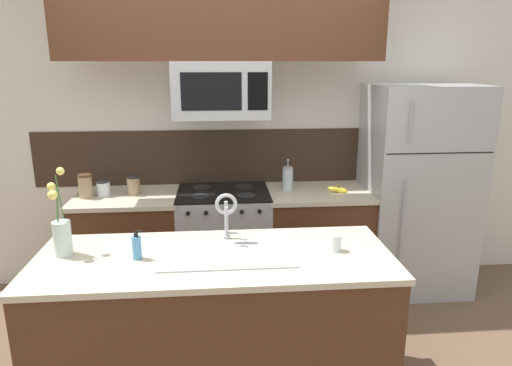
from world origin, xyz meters
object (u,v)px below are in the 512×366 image
object	(u,v)px
banana_bunch	(338,190)
french_press	(288,178)
microwave	(221,90)
refrigerator	(416,190)
storage_jar_short	(134,185)
storage_jar_tall	(86,186)
stove_range	(224,243)
flower_vase	(62,234)
dish_soap_bottle	(137,247)
storage_jar_medium	(103,188)
sink_faucet	(226,210)
spare_glass	(336,243)

from	to	relation	value
banana_bunch	french_press	distance (m)	0.43
microwave	french_press	xyz separation A→B (m)	(0.55, 0.08, -0.74)
refrigerator	storage_jar_short	size ratio (longest dim) A/B	11.56
storage_jar_tall	stove_range	bearing A→B (deg)	1.53
storage_jar_tall	french_press	size ratio (longest dim) A/B	0.72
flower_vase	microwave	bearing A→B (deg)	51.46
stove_range	microwave	world-z (taller)	microwave
storage_jar_short	microwave	bearing A→B (deg)	-3.65
french_press	dish_soap_bottle	size ratio (longest dim) A/B	1.62
storage_jar_medium	microwave	bearing A→B (deg)	-1.76
french_press	sink_faucet	bearing A→B (deg)	-116.16
microwave	spare_glass	size ratio (longest dim) A/B	7.67
microwave	refrigerator	xyz separation A→B (m)	(1.67, 0.04, -0.86)
stove_range	sink_faucet	world-z (taller)	sink_faucet
flower_vase	storage_jar_medium	bearing A→B (deg)	92.47
storage_jar_medium	flower_vase	world-z (taller)	flower_vase
microwave	storage_jar_tall	distance (m)	1.33
stove_range	french_press	size ratio (longest dim) A/B	3.48
dish_soap_bottle	storage_jar_short	bearing A→B (deg)	100.37
spare_glass	flower_vase	bearing A→B (deg)	177.31
refrigerator	spare_glass	distance (m)	1.64
refrigerator	banana_bunch	world-z (taller)	refrigerator
storage_jar_short	flower_vase	xyz separation A→B (m)	(-0.19, -1.20, 0.05)
stove_range	banana_bunch	bearing A→B (deg)	-3.59
microwave	french_press	distance (m)	0.93
banana_bunch	sink_faucet	xyz separation A→B (m)	(-0.95, -0.99, 0.18)
refrigerator	storage_jar_medium	world-z (taller)	refrigerator
storage_jar_short	french_press	size ratio (longest dim) A/B	0.58
microwave	dish_soap_bottle	size ratio (longest dim) A/B	4.51
storage_jar_medium	flower_vase	xyz separation A→B (m)	(0.05, -1.18, 0.06)
banana_bunch	sink_faucet	distance (m)	1.38
banana_bunch	spare_glass	size ratio (longest dim) A/B	1.96
refrigerator	dish_soap_bottle	xyz separation A→B (m)	(-2.16, -1.28, 0.09)
sink_faucet	spare_glass	world-z (taller)	sink_faucet
storage_jar_medium	french_press	distance (m)	1.52
stove_range	storage_jar_medium	world-z (taller)	storage_jar_medium
flower_vase	storage_jar_short	bearing A→B (deg)	81.14
sink_faucet	spare_glass	distance (m)	0.67
sink_faucet	refrigerator	bearing A→B (deg)	32.68
banana_bunch	flower_vase	size ratio (longest dim) A/B	0.39
storage_jar_tall	sink_faucet	world-z (taller)	sink_faucet
stove_range	storage_jar_tall	distance (m)	1.22
banana_bunch	sink_faucet	bearing A→B (deg)	-133.94
banana_bunch	microwave	bearing A→B (deg)	177.67
dish_soap_bottle	storage_jar_tall	bearing A→B (deg)	116.04
storage_jar_medium	spare_glass	size ratio (longest dim) A/B	1.29
refrigerator	flower_vase	distance (m)	2.85
storage_jar_tall	storage_jar_medium	xyz separation A→B (m)	(0.13, 0.04, -0.03)
stove_range	refrigerator	size ratio (longest dim) A/B	0.52
microwave	storage_jar_short	distance (m)	1.06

